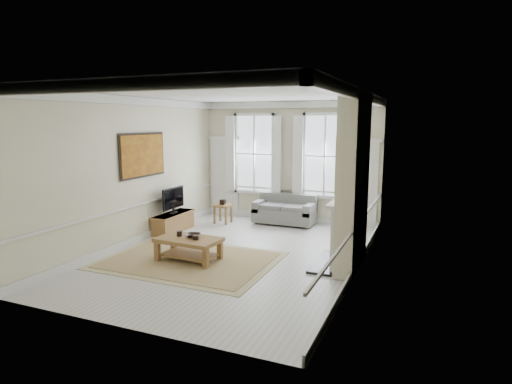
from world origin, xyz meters
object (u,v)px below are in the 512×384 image
at_px(side_table, 223,208).
at_px(tv_stand, 173,222).
at_px(coffee_table, 189,242).
at_px(sofa, 285,211).

distance_m(side_table, tv_stand, 1.56).
distance_m(coffee_table, tv_stand, 2.51).
xyz_separation_m(sofa, coffee_table, (-0.78, -3.85, 0.06)).
distance_m(sofa, side_table, 1.75).
relative_size(sofa, side_table, 3.15).
xyz_separation_m(sofa, tv_stand, (-2.41, -1.95, -0.10)).
bearing_deg(coffee_table, tv_stand, 134.06).
relative_size(sofa, tv_stand, 1.23).
height_order(coffee_table, tv_stand, same).
bearing_deg(side_table, sofa, 20.25).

